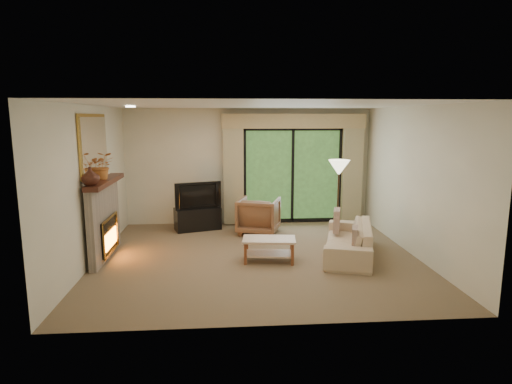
{
  "coord_description": "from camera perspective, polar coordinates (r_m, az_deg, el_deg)",
  "views": [
    {
      "loc": [
        -0.57,
        -7.13,
        2.41
      ],
      "look_at": [
        0.0,
        0.3,
        1.1
      ],
      "focal_mm": 30.0,
      "sensor_mm": 36.0,
      "label": 1
    }
  ],
  "objects": [
    {
      "name": "branches",
      "position": [
        7.65,
        -19.87,
        3.3
      ],
      "size": [
        0.47,
        0.43,
        0.46
      ],
      "primitive_type": "imported",
      "rotation": [
        0.0,
        0.0,
        0.18
      ],
      "color": "#BA6A2D",
      "rests_on": "fireplace"
    },
    {
      "name": "fireplace",
      "position": [
        7.8,
        -19.61,
        -3.38
      ],
      "size": [
        0.24,
        1.7,
        1.37
      ],
      "primitive_type": null,
      "color": "gray",
      "rests_on": "floor"
    },
    {
      "name": "wall_right",
      "position": [
        7.94,
        20.38,
        1.31
      ],
      "size": [
        0.0,
        5.0,
        5.0
      ],
      "primitive_type": "plane",
      "rotation": [
        1.57,
        0.0,
        -1.57
      ],
      "color": "beige",
      "rests_on": "ground"
    },
    {
      "name": "armchair",
      "position": [
        8.95,
        0.36,
        -3.17
      ],
      "size": [
        1.01,
        1.03,
        0.75
      ],
      "primitive_type": "imported",
      "rotation": [
        0.0,
        0.0,
        2.84
      ],
      "color": "brown",
      "rests_on": "floor"
    },
    {
      "name": "pillow_far",
      "position": [
        8.19,
        10.71,
        -3.72
      ],
      "size": [
        0.23,
        0.44,
        0.42
      ],
      "primitive_type": "cube",
      "rotation": [
        0.0,
        0.0,
        -0.29
      ],
      "color": "#502D29",
      "rests_on": "sofa"
    },
    {
      "name": "wall_back",
      "position": [
        9.71,
        -0.99,
        3.4
      ],
      "size": [
        5.0,
        0.0,
        5.0
      ],
      "primitive_type": "plane",
      "rotation": [
        1.57,
        0.0,
        0.0
      ],
      "color": "beige",
      "rests_on": "ground"
    },
    {
      "name": "wall_front",
      "position": [
        4.79,
        2.56,
        -3.41
      ],
      "size": [
        5.0,
        0.0,
        5.0
      ],
      "primitive_type": "plane",
      "rotation": [
        -1.57,
        0.0,
        0.0
      ],
      "color": "beige",
      "rests_on": "ground"
    },
    {
      "name": "tv",
      "position": [
        9.24,
        -7.87,
        -0.37
      ],
      "size": [
        0.99,
        0.42,
        0.57
      ],
      "primitive_type": "imported",
      "rotation": [
        0.0,
        0.0,
        0.3
      ],
      "color": "black",
      "rests_on": "media_console"
    },
    {
      "name": "pillow_near",
      "position": [
        7.15,
        13.04,
        -5.95
      ],
      "size": [
        0.19,
        0.35,
        0.34
      ],
      "primitive_type": "cube",
      "rotation": [
        0.0,
        0.0,
        -0.29
      ],
      "color": "#502D29",
      "rests_on": "sofa"
    },
    {
      "name": "sofa",
      "position": [
        7.73,
        12.21,
        -6.21
      ],
      "size": [
        1.3,
        2.09,
        0.57
      ],
      "primitive_type": "imported",
      "rotation": [
        0.0,
        0.0,
        -1.87
      ],
      "color": "tan",
      "rests_on": "floor"
    },
    {
      "name": "ceiling",
      "position": [
        7.15,
        0.19,
        11.5
      ],
      "size": [
        5.5,
        5.5,
        0.0
      ],
      "primitive_type": "plane",
      "rotation": [
        3.14,
        0.0,
        0.0
      ],
      "color": "silver",
      "rests_on": "ground"
    },
    {
      "name": "sliding_door",
      "position": [
        9.79,
        4.88,
        2.24
      ],
      "size": [
        2.26,
        0.1,
        2.16
      ],
      "primitive_type": null,
      "color": "black",
      "rests_on": "floor"
    },
    {
      "name": "vase",
      "position": [
        7.03,
        -21.23,
        1.98
      ],
      "size": [
        0.3,
        0.3,
        0.29
      ],
      "primitive_type": "imported",
      "rotation": [
        0.0,
        0.0,
        -0.09
      ],
      "color": "#3E1C12",
      "rests_on": "fireplace"
    },
    {
      "name": "curtain_right",
      "position": [
        9.98,
        12.68,
        2.76
      ],
      "size": [
        0.45,
        0.18,
        2.35
      ],
      "primitive_type": "cube",
      "color": "tan",
      "rests_on": "floor"
    },
    {
      "name": "curtain_left",
      "position": [
        9.55,
        -3.03,
        2.67
      ],
      "size": [
        0.45,
        0.18,
        2.35
      ],
      "primitive_type": "cube",
      "color": "tan",
      "rests_on": "floor"
    },
    {
      "name": "floor_lamp",
      "position": [
        8.7,
        10.87,
        -0.96
      ],
      "size": [
        0.52,
        0.52,
        1.58
      ],
      "primitive_type": null,
      "rotation": [
        0.0,
        0.0,
        0.27
      ],
      "color": "#FAF2C4",
      "rests_on": "floor"
    },
    {
      "name": "media_console",
      "position": [
        9.35,
        -7.79,
        -3.54
      ],
      "size": [
        1.04,
        0.7,
        0.48
      ],
      "primitive_type": "cube",
      "rotation": [
        0.0,
        0.0,
        0.3
      ],
      "color": "black",
      "rests_on": "floor"
    },
    {
      "name": "coffee_table",
      "position": [
        7.28,
        1.75,
        -7.71
      ],
      "size": [
        0.93,
        0.59,
        0.4
      ],
      "primitive_type": null,
      "rotation": [
        0.0,
        0.0,
        -0.12
      ],
      "color": "beige",
      "rests_on": "floor"
    },
    {
      "name": "mirror",
      "position": [
        7.65,
        -20.78,
        5.88
      ],
      "size": [
        0.07,
        1.45,
        1.02
      ],
      "primitive_type": null,
      "color": "#B48B3B",
      "rests_on": "wall_left"
    },
    {
      "name": "wall_left",
      "position": [
        7.54,
        -21.15,
        0.83
      ],
      "size": [
        0.0,
        5.0,
        5.0
      ],
      "primitive_type": "plane",
      "rotation": [
        1.57,
        0.0,
        1.57
      ],
      "color": "beige",
      "rests_on": "ground"
    },
    {
      "name": "cornice",
      "position": [
        9.62,
        5.08,
        9.39
      ],
      "size": [
        3.2,
        0.24,
        0.32
      ],
      "primitive_type": "cube",
      "color": "tan",
      "rests_on": "wall_back"
    },
    {
      "name": "floor",
      "position": [
        7.54,
        0.18,
        -8.65
      ],
      "size": [
        5.5,
        5.5,
        0.0
      ],
      "primitive_type": "plane",
      "color": "brown",
      "rests_on": "ground"
    }
  ]
}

